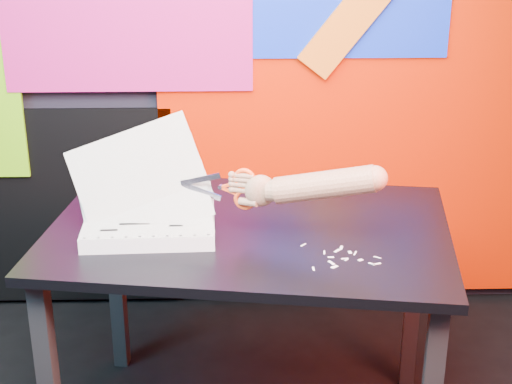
{
  "coord_description": "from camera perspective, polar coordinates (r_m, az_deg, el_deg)",
  "views": [
    {
      "loc": [
        0.16,
        -1.53,
        1.72
      ],
      "look_at": [
        0.21,
        0.58,
        0.87
      ],
      "focal_mm": 55.0,
      "sensor_mm": 36.0,
      "label": 1
    }
  ],
  "objects": [
    {
      "name": "room",
      "position": [
        1.58,
        -7.25,
        8.26
      ],
      "size": [
        3.01,
        3.01,
        2.71
      ],
      "color": "black",
      "rests_on": "ground"
    },
    {
      "name": "backdrop",
      "position": [
        3.09,
        -3.32,
        7.55
      ],
      "size": [
        2.88,
        0.05,
        2.08
      ],
      "color": "red",
      "rests_on": "ground"
    },
    {
      "name": "work_table",
      "position": [
        2.38,
        -0.5,
        -4.55
      ],
      "size": [
        1.29,
        0.96,
        0.75
      ],
      "rotation": [
        0.0,
        0.0,
        -0.15
      ],
      "color": "black",
      "rests_on": "ground"
    },
    {
      "name": "printout_stack",
      "position": [
        2.32,
        -7.77,
        -2.18
      ],
      "size": [
        0.44,
        0.29,
        0.36
      ],
      "rotation": [
        0.0,
        0.0,
        0.03
      ],
      "color": "silver",
      "rests_on": "work_table"
    },
    {
      "name": "scissors",
      "position": [
        2.24,
        -1.23,
        0.24
      ],
      "size": [
        0.22,
        0.07,
        0.13
      ],
      "rotation": [
        0.0,
        0.0,
        -0.27
      ],
      "color": "#ABAEC7",
      "rests_on": "printout_stack"
    },
    {
      "name": "hand_forearm",
      "position": [
        2.19,
        4.2,
        0.47
      ],
      "size": [
        0.43,
        0.16,
        0.15
      ],
      "rotation": [
        0.0,
        0.0,
        -0.27
      ],
      "color": "#AA745A",
      "rests_on": "work_table"
    },
    {
      "name": "paper_clippings",
      "position": [
        2.17,
        6.37,
        -4.76
      ],
      "size": [
        0.22,
        0.17,
        0.0
      ],
      "color": "silver",
      "rests_on": "work_table"
    }
  ]
}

